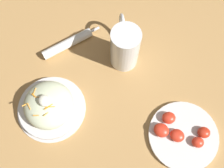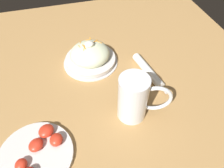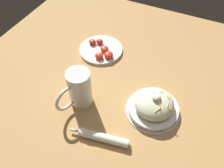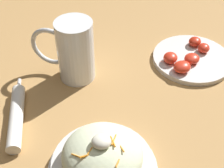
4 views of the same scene
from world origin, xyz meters
The scene contains 5 objects.
ground_plane centered at (0.00, 0.00, 0.00)m, with size 1.43×1.43×0.00m, color #B2844C.
salad_plate centered at (0.04, 0.19, 0.03)m, with size 0.22×0.22×0.10m.
beer_mug centered at (0.12, -0.10, 0.07)m, with size 0.17×0.09×0.17m.
napkin_roll centered at (0.24, 0.07, 0.02)m, with size 0.06×0.22×0.03m.
tomato_plate centered at (-0.20, -0.17, 0.01)m, with size 0.22×0.22×0.04m.
Camera 3 is at (0.59, 0.27, 0.80)m, focal length 37.27 mm.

